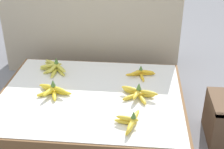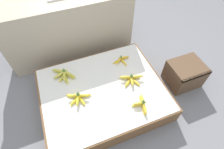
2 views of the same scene
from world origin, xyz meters
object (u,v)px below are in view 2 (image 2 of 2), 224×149
object	(u,v)px
banana_bunch_back_left	(64,74)
banana_bunch_back_midleft	(122,60)
banana_bunch_middle_left	(78,97)
banana_bunch_middle_midleft	(131,79)
banana_bunch_front_midleft	(142,104)
wooden_crate	(185,74)

from	to	relation	value
banana_bunch_back_left	banana_bunch_back_midleft	size ratio (longest dim) A/B	1.16
banana_bunch_middle_left	banana_bunch_middle_midleft	xyz separation A→B (m)	(0.56, 0.01, 0.00)
banana_bunch_front_midleft	banana_bunch_back_left	bearing A→B (deg)	134.51
banana_bunch_middle_left	banana_bunch_middle_midleft	size ratio (longest dim) A/B	0.96
wooden_crate	banana_bunch_middle_left	distance (m)	1.20
wooden_crate	banana_bunch_back_midleft	distance (m)	0.72
banana_bunch_middle_midleft	banana_bunch_back_midleft	xyz separation A→B (m)	(0.02, 0.29, -0.01)
banana_bunch_middle_midleft	banana_bunch_front_midleft	bearing A→B (deg)	-96.35
wooden_crate	banana_bunch_back_left	world-z (taller)	banana_bunch_back_left
banana_bunch_middle_midleft	banana_bunch_back_left	world-z (taller)	banana_bunch_middle_midleft
wooden_crate	banana_bunch_middle_left	xyz separation A→B (m)	(-1.19, 0.08, 0.10)
banana_bunch_back_midleft	banana_bunch_middle_midleft	bearing A→B (deg)	-93.33
wooden_crate	banana_bunch_middle_midleft	size ratio (longest dim) A/B	1.47
wooden_crate	banana_bunch_front_midleft	distance (m)	0.70
banana_bunch_middle_left	banana_bunch_back_left	bearing A→B (deg)	102.56
banana_bunch_middle_midleft	banana_bunch_back_left	size ratio (longest dim) A/B	0.96
banana_bunch_middle_left	banana_bunch_back_midleft	bearing A→B (deg)	27.79
banana_bunch_front_midleft	banana_bunch_middle_left	size ratio (longest dim) A/B	0.90
banana_bunch_back_midleft	banana_bunch_back_left	bearing A→B (deg)	177.96
wooden_crate	banana_bunch_middle_left	world-z (taller)	banana_bunch_middle_left
banana_bunch_middle_midleft	banana_bunch_back_left	distance (m)	0.71
banana_bunch_back_midleft	banana_bunch_middle_left	bearing A→B (deg)	-152.21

